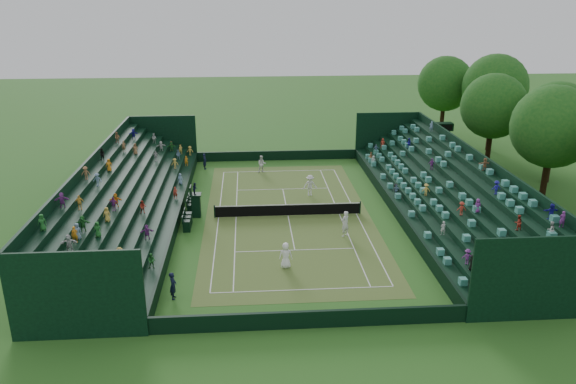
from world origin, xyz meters
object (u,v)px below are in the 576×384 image
at_px(player_far_west, 262,164).
at_px(player_far_east, 310,185).
at_px(tennis_net, 288,210).
at_px(player_near_west, 286,255).
at_px(player_near_east, 345,224).
at_px(umpire_chair, 196,202).

distance_m(player_far_west, player_far_east, 8.06).
bearing_deg(tennis_net, player_near_west, -95.12).
relative_size(player_near_east, player_far_east, 1.05).
distance_m(umpire_chair, player_far_east, 10.41).
bearing_deg(player_far_west, tennis_net, -86.29).
xyz_separation_m(player_near_west, player_far_east, (3.06, 13.54, 0.07)).
distance_m(tennis_net, player_far_east, 5.15).
height_order(umpire_chair, player_near_east, umpire_chair).
bearing_deg(player_near_east, umpire_chair, -60.92).
bearing_deg(player_near_west, umpire_chair, -50.11).
xyz_separation_m(player_near_east, player_far_west, (-5.55, 15.90, -0.12)).
bearing_deg(umpire_chair, tennis_net, -3.00).
bearing_deg(player_near_east, player_far_east, -118.13).
xyz_separation_m(tennis_net, player_far_west, (-1.73, 11.61, 0.33)).
bearing_deg(player_near_west, tennis_net, -89.97).
height_order(tennis_net, player_near_east, player_near_east).
bearing_deg(player_far_east, tennis_net, -120.86).
height_order(umpire_chair, player_far_east, umpire_chair).
distance_m(tennis_net, player_near_east, 5.76).
bearing_deg(player_far_east, player_near_east, -84.79).
height_order(umpire_chair, player_far_west, umpire_chair).
height_order(player_near_east, player_far_west, player_near_east).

